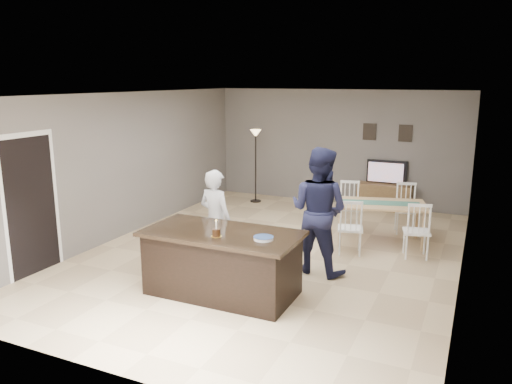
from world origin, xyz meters
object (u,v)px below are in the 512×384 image
at_px(television, 386,172).
at_px(plate_stack, 263,238).
at_px(floor_lamp, 256,146).
at_px(birthday_cake, 216,232).
at_px(woman, 216,220).
at_px(kitchen_island, 222,263).
at_px(tv_console, 384,197).
at_px(man, 319,211).
at_px(dining_table, 380,210).

distance_m(television, plate_stack, 5.74).
height_order(plate_stack, floor_lamp, floor_lamp).
distance_m(television, birthday_cake, 5.96).
bearing_deg(birthday_cake, television, 78.70).
bearing_deg(woman, birthday_cake, 130.86).
distance_m(birthday_cake, floor_lamp, 5.59).
relative_size(kitchen_island, tv_console, 1.79).
bearing_deg(man, floor_lamp, -42.37).
bearing_deg(kitchen_island, dining_table, 63.78).
bearing_deg(tv_console, dining_table, -81.56).
bearing_deg(woman, man, -148.61).
bearing_deg(plate_stack, birthday_cake, -167.92).
bearing_deg(man, plate_stack, 89.34).
xyz_separation_m(birthday_cake, plate_stack, (0.62, 0.13, -0.03)).
distance_m(tv_console, man, 4.28).
bearing_deg(dining_table, kitchen_island, -131.18).
xyz_separation_m(tv_console, floor_lamp, (-3.00, -0.51, 1.06)).
xyz_separation_m(dining_table, floor_lamp, (-3.36, 1.90, 0.75)).
bearing_deg(dining_table, television, 83.24).
bearing_deg(plate_stack, woman, 143.83).
relative_size(plate_stack, floor_lamp, 0.15).
bearing_deg(dining_table, woman, -146.61).
bearing_deg(plate_stack, television, 84.54).
bearing_deg(kitchen_island, plate_stack, -6.58).
xyz_separation_m(man, plate_stack, (-0.30, -1.43, -0.06)).
distance_m(man, birthday_cake, 1.81).
height_order(kitchen_island, birthday_cake, birthday_cake).
relative_size(kitchen_island, floor_lamp, 1.22).
distance_m(television, woman, 5.14).
distance_m(woman, plate_stack, 1.49).
bearing_deg(kitchen_island, man, 54.87).
xyz_separation_m(television, birthday_cake, (-1.17, -5.85, 0.09)).
height_order(television, floor_lamp, floor_lamp).
bearing_deg(tv_console, woman, -110.08).
relative_size(woman, floor_lamp, 0.90).
bearing_deg(dining_table, man, -123.49).
bearing_deg(tv_console, man, -93.39).
xyz_separation_m(woman, floor_lamp, (-1.26, 4.26, 0.57)).
relative_size(dining_table, floor_lamp, 1.20).
relative_size(kitchen_island, television, 2.35).
bearing_deg(birthday_cake, woman, 119.68).
height_order(woman, man, man).
bearing_deg(dining_table, tv_console, 83.48).
bearing_deg(tv_console, birthday_cake, -101.44).
xyz_separation_m(man, birthday_cake, (-0.92, -1.56, -0.02)).
bearing_deg(kitchen_island, television, 77.99).
distance_m(woman, dining_table, 3.17).
bearing_deg(woman, television, -98.63).
bearing_deg(tv_console, kitchen_island, -102.16).
bearing_deg(woman, dining_table, -120.47).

